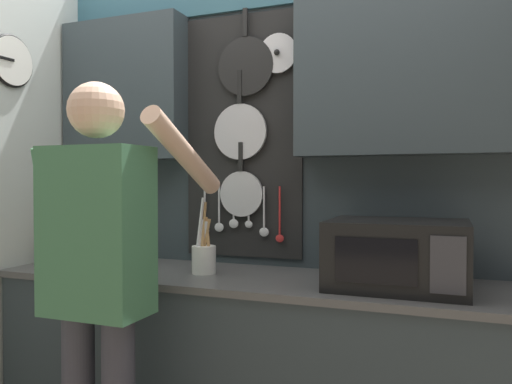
{
  "coord_description": "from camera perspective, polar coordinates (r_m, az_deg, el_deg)",
  "views": [
    {
      "loc": [
        0.8,
        -2.02,
        1.31
      ],
      "look_at": [
        -0.04,
        0.18,
        1.26
      ],
      "focal_mm": 35.0,
      "sensor_mm": 36.0,
      "label": 1
    }
  ],
  "objects": [
    {
      "name": "microwave",
      "position": [
        2.03,
        15.86,
        -6.85
      ],
      "size": [
        0.52,
        0.4,
        0.26
      ],
      "color": "black",
      "rests_on": "base_cabinet_counter"
    },
    {
      "name": "knife_block",
      "position": [
        2.7,
        -20.76,
        -5.5
      ],
      "size": [
        0.13,
        0.16,
        0.27
      ],
      "color": "brown",
      "rests_on": "base_cabinet_counter"
    },
    {
      "name": "back_wall_unit",
      "position": [
        2.42,
        2.05,
        5.72
      ],
      "size": [
        2.87,
        0.2,
        2.49
      ],
      "color": "#2D383D",
      "rests_on": "ground_plane"
    },
    {
      "name": "utensil_crock",
      "position": [
        2.27,
        -6.0,
        -7.3
      ],
      "size": [
        0.11,
        0.11,
        0.34
      ],
      "color": "white",
      "rests_on": "base_cabinet_counter"
    },
    {
      "name": "base_cabinet_counter",
      "position": [
        2.34,
        -0.64,
        -20.53
      ],
      "size": [
        2.3,
        0.59,
        0.9
      ],
      "color": "#2D383D",
      "rests_on": "ground_plane"
    },
    {
      "name": "person",
      "position": [
        1.95,
        -17.49,
        -8.09
      ],
      "size": [
        0.54,
        0.61,
        1.67
      ],
      "color": "#383842",
      "rests_on": "ground_plane"
    }
  ]
}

